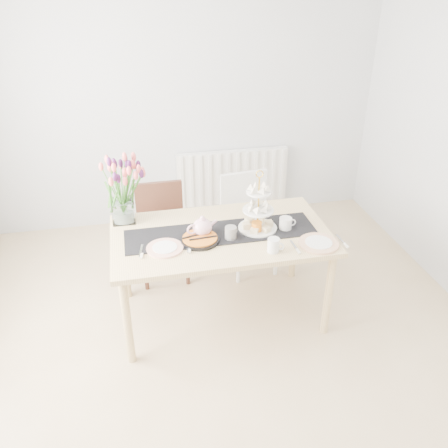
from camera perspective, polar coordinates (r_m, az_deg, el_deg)
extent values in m
plane|color=tan|center=(3.52, 0.89, -16.19)|extent=(4.50, 4.50, 0.00)
plane|color=#B2B5B7|center=(4.84, -5.04, 14.68)|extent=(4.00, 0.00, 4.00)
cube|color=white|center=(5.15, 1.01, 5.66)|extent=(1.20, 0.08, 0.60)
cube|color=tan|center=(3.49, -0.38, -1.38)|extent=(1.60, 0.90, 0.04)
cylinder|color=tan|center=(3.35, -11.57, -11.46)|extent=(0.06, 0.06, 0.71)
cylinder|color=tan|center=(3.60, 12.46, -8.29)|extent=(0.06, 0.06, 0.71)
cylinder|color=tan|center=(3.97, -11.91, -4.38)|extent=(0.06, 0.06, 0.71)
cylinder|color=tan|center=(4.18, 8.44, -2.14)|extent=(0.06, 0.06, 0.71)
cube|color=#3D1E16|center=(4.15, -7.36, -1.26)|extent=(0.42, 0.42, 0.04)
cube|color=#3D1E16|center=(4.21, -7.81, 2.55)|extent=(0.41, 0.04, 0.39)
cylinder|color=#3D1E16|center=(4.10, -9.42, -5.43)|extent=(0.04, 0.04, 0.40)
cylinder|color=#3D1E16|center=(4.13, -4.42, -4.88)|extent=(0.04, 0.04, 0.40)
cylinder|color=#3D1E16|center=(4.41, -9.75, -2.82)|extent=(0.04, 0.04, 0.40)
cylinder|color=#3D1E16|center=(4.43, -5.11, -2.32)|extent=(0.04, 0.04, 0.40)
cube|color=white|center=(4.21, 3.24, -0.20)|extent=(0.48, 0.48, 0.04)
cube|color=white|center=(4.27, 2.34, 3.68)|extent=(0.44, 0.09, 0.41)
cylinder|color=white|center=(4.13, 1.76, -4.57)|extent=(0.04, 0.04, 0.42)
cylinder|color=white|center=(4.25, 6.31, -3.66)|extent=(0.04, 0.04, 0.42)
cylinder|color=white|center=(4.42, 0.12, -2.11)|extent=(0.04, 0.04, 0.42)
cylinder|color=white|center=(4.53, 4.43, -1.33)|extent=(0.04, 0.04, 0.42)
cube|color=black|center=(3.48, -0.38, -1.04)|extent=(1.40, 0.35, 0.01)
cube|color=silver|center=(3.69, -12.02, 1.56)|extent=(0.17, 0.17, 0.17)
cylinder|color=gold|center=(3.44, 4.16, 2.40)|extent=(0.01, 0.01, 0.42)
cylinder|color=white|center=(3.53, 4.05, -0.44)|extent=(0.29, 0.29, 0.01)
cylinder|color=white|center=(3.46, 4.14, 1.70)|extent=(0.23, 0.23, 0.01)
cylinder|color=white|center=(3.40, 4.22, 3.85)|extent=(0.18, 0.18, 0.01)
cylinder|color=silver|center=(3.54, 7.41, 0.05)|extent=(0.10, 0.10, 0.09)
cylinder|color=black|center=(3.38, -2.92, -1.91)|extent=(0.28, 0.28, 0.02)
cylinder|color=orange|center=(3.37, -2.93, -1.67)|extent=(0.25, 0.25, 0.01)
cylinder|color=slate|center=(3.39, 0.80, -1.10)|extent=(0.12, 0.12, 0.10)
cylinder|color=silver|center=(3.26, 5.97, -2.55)|extent=(0.11, 0.11, 0.10)
cylinder|color=orange|center=(3.47, 3.94, -0.43)|extent=(0.10, 0.10, 0.09)
cylinder|color=white|center=(3.32, -7.14, -2.90)|extent=(0.30, 0.30, 0.01)
cylinder|color=silver|center=(3.41, 11.31, -2.29)|extent=(0.30, 0.30, 0.01)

